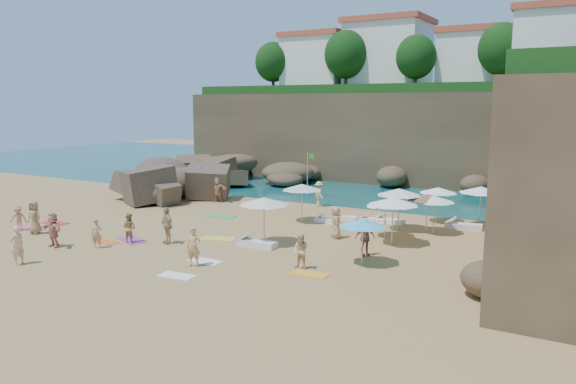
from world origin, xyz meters
The scene contains 48 objects.
ground centered at (0.00, 0.00, 0.00)m, with size 120.00×120.00×0.00m, color tan.
seawater centered at (0.00, 30.00, 0.00)m, with size 120.00×120.00×0.00m, color #0C4751.
cliff_back centered at (2.00, 25.00, 4.00)m, with size 44.00×8.00×8.00m, color brown.
rock_promontory centered at (-11.00, 16.00, 0.00)m, with size 12.00×7.00×2.00m, color brown, non-canonical shape.
clifftop_buildings centered at (2.96, 25.79, 11.24)m, with size 28.48×9.48×7.00m.
clifftop_trees centered at (4.78, 19.52, 11.26)m, with size 35.60×23.82×4.40m.
marina_masts centered at (-16.50, 30.00, 3.00)m, with size 3.10×0.10×6.00m.
rock_outcrop centered at (-9.66, 6.97, 0.00)m, with size 8.01×6.01×3.21m, color brown, non-canonical shape.
flag_pole centered at (-1.66, 12.40, 2.20)m, with size 0.65×0.27×3.45m.
parasol_0 centered at (2.22, 4.29, 2.13)m, with size 2.46×2.46×2.33m.
parasol_1 centered at (9.36, 8.31, 1.97)m, with size 2.27×2.27×2.14m.
parasol_2 centered at (8.04, 5.06, 2.20)m, with size 2.54×2.54×2.40m.
parasol_3 centered at (11.81, 8.37, 2.18)m, with size 2.51×2.51×2.37m.
parasol_4 centered at (10.00, 5.20, 1.95)m, with size 2.25×2.25×2.13m.
parasol_6 centered at (9.58, 5.34, 2.00)m, with size 2.31×2.31×2.18m.
parasol_7 centered at (8.00, 3.07, 1.84)m, with size 2.12×2.12×2.01m.
parasol_9 centered at (3.18, -1.44, 2.23)m, with size 2.57×2.57×2.43m.
parasol_10 centered at (8.95, -2.34, 1.91)m, with size 2.20×2.20×2.08m.
parasol_11 centered at (8.87, 1.76, 2.24)m, with size 2.58×2.58×2.44m.
lounger_0 centered at (4.25, 6.18, 0.12)m, with size 1.53×0.51×0.24m, color white.
lounger_1 centered at (3.69, 4.84, 0.12)m, with size 1.59×0.53×0.25m, color white.
lounger_2 centered at (6.96, 6.61, 0.14)m, with size 1.80×0.60×0.28m, color white.
lounger_3 centered at (5.94, 6.44, 0.12)m, with size 1.56×0.52×0.24m, color white.
lounger_4 centered at (11.19, 7.25, 0.16)m, with size 2.05×0.68×0.32m, color silver.
lounger_5 centered at (3.16, -2.04, 0.16)m, with size 2.05×0.68×0.32m, color white.
towel_1 centered at (-10.41, -5.17, 0.02)m, with size 1.88×0.94×0.03m, color #D65374.
towel_2 centered at (-4.24, -5.21, 0.01)m, with size 1.58×0.79×0.03m, color orange.
towel_4 centered at (0.41, -1.74, 0.02)m, with size 1.80×0.90×0.03m, color #CED939.
towel_5 centered at (2.57, -5.47, 0.01)m, with size 1.61×0.80×0.03m, color white.
towel_6 centered at (-3.32, -4.27, 0.02)m, with size 1.89×0.94×0.03m, color purple.
towel_7 centered at (-10.40, -3.55, 0.01)m, with size 1.67×0.83×0.03m, color red.
towel_9 centered at (1.28, -1.48, 0.01)m, with size 1.51×0.76×0.03m, color #D3528F.
towel_10 centered at (7.60, -4.78, 0.01)m, with size 1.62×0.81×0.03m, color #F5AB26.
towel_11 centered at (-2.94, 3.01, 0.02)m, with size 1.90×0.95×0.03m, color green.
towel_13 centered at (2.93, -7.79, 0.01)m, with size 1.55×0.78×0.03m, color white.
person_stand_0 centered at (-3.58, -6.31, 0.74)m, with size 0.54×0.35×1.47m, color tan.
person_stand_1 centered at (-3.02, -4.68, 0.77)m, with size 0.75×0.59×1.55m, color tan.
person_stand_2 centered at (0.77, 9.42, 0.88)m, with size 1.14×0.47×1.77m, color tan.
person_stand_3 centered at (8.47, -0.88, 0.87)m, with size 1.02×0.43×1.75m, color #98584C.
person_stand_4 centered at (5.80, 1.55, 0.86)m, with size 0.84×0.46×1.71m, color tan.
person_stand_5 centered at (-6.38, 7.19, 0.97)m, with size 1.80×0.52×1.94m, color tan.
person_stand_6 centered at (-4.34, -10.09, 0.89)m, with size 0.65×0.43×1.78m, color #F1B989.
person_lie_0 centered at (-10.44, -5.88, 0.19)m, with size 0.91×1.41×0.37m, color tan.
person_lie_1 centered at (-1.17, -3.87, 0.23)m, with size 1.10×1.88×0.46m, color tan.
person_lie_2 centered at (-8.98, -5.89, 0.24)m, with size 0.88×1.81×0.48m, color #98754C.
person_lie_3 centered at (-5.60, -7.29, 0.23)m, with size 1.60×1.72×0.46m, color tan.
person_lie_4 centered at (2.64, -6.33, 0.21)m, with size 0.63×1.72×0.41m, color tan.
person_lie_5 centered at (6.97, -4.37, 0.29)m, with size 0.75×1.54×0.58m, color #F0BC88.
Camera 1 is at (18.33, -24.96, 7.17)m, focal length 35.00 mm.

